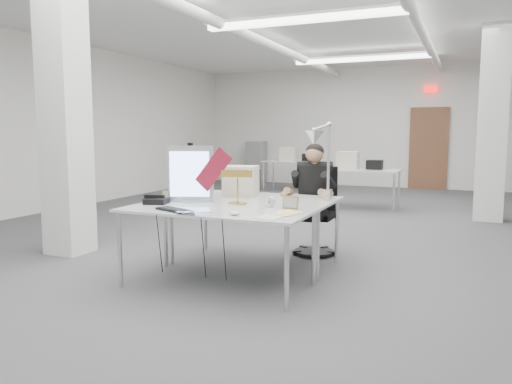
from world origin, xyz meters
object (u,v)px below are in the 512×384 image
office_chair (315,209)px  monitor (191,174)px  architect_lamp (322,155)px  desk_main (217,210)px  beige_monitor (241,181)px  bankers_lamp (238,189)px  seated_person (314,181)px  desk_phone (156,201)px  laptop (191,214)px

office_chair → monitor: monitor is taller
architect_lamp → desk_main: bearing=-132.9°
monitor → beige_monitor: size_ratio=1.62×
bankers_lamp → monitor: bearing=171.7°
office_chair → seated_person: 0.35m
office_chair → architect_lamp: architect_lamp is taller
beige_monitor → desk_phone: bearing=-132.1°
bankers_lamp → architect_lamp: architect_lamp is taller
monitor → beige_monitor: bearing=46.0°
laptop → beige_monitor: 1.38m
laptop → beige_monitor: size_ratio=0.86×
laptop → architect_lamp: 1.49m
bankers_lamp → desk_phone: (-0.76, -0.31, -0.13)m
laptop → desk_phone: bearing=145.8°
desk_main → architect_lamp: (0.82, 0.70, 0.51)m
bankers_lamp → desk_phone: bankers_lamp is taller
beige_monitor → architect_lamp: (1.01, -0.25, 0.32)m
monitor → bankers_lamp: (0.51, 0.05, -0.14)m
seated_person → monitor: size_ratio=1.69×
bankers_lamp → beige_monitor: beige_monitor is taller
office_chair → desk_phone: size_ratio=5.06×
office_chair → desk_phone: (-1.21, -1.52, 0.22)m
office_chair → bankers_lamp: office_chair is taller
desk_phone → beige_monitor: 1.05m
desk_phone → architect_lamp: bearing=8.7°
monitor → laptop: 0.90m
desk_main → monitor: size_ratio=3.09×
desk_phone → beige_monitor: (0.53, 0.89, 0.14)m
desk_main → office_chair: bearing=72.4°
office_chair → architect_lamp: 1.16m
desk_main → desk_phone: (-0.72, 0.05, 0.04)m
office_chair → bankers_lamp: (-0.45, -1.21, 0.35)m
desk_main → bankers_lamp: (0.05, 0.36, 0.17)m
monitor → bankers_lamp: bearing=-14.8°
desk_main → office_chair: office_chair is taller
beige_monitor → office_chair: bearing=31.0°
desk_main → bankers_lamp: bearing=82.6°
office_chair → seated_person: bearing=-109.0°
desk_main → bankers_lamp: size_ratio=5.89×
laptop → architect_lamp: bearing=53.0°
desk_phone → monitor: bearing=32.0°
seated_person → bankers_lamp: seated_person is taller
office_chair → laptop: 2.07m
monitor → architect_lamp: size_ratio=0.59×
desk_main → bankers_lamp: bankers_lamp is taller
architect_lamp → office_chair: bearing=117.0°
seated_person → architect_lamp: size_ratio=1.00×
seated_person → architect_lamp: (0.32, -0.82, 0.35)m
beige_monitor → architect_lamp: architect_lamp is taller
desk_phone → desk_main: bearing=-18.2°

